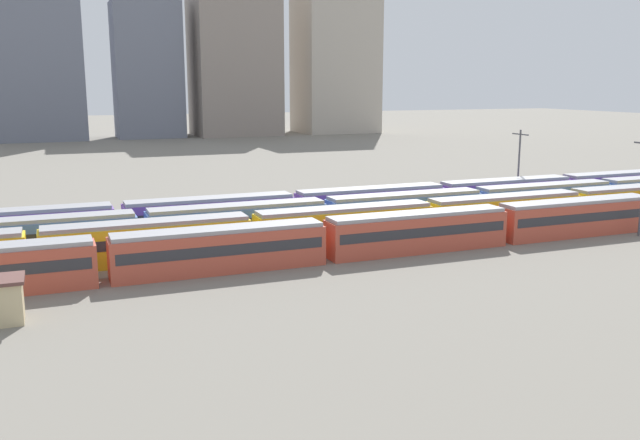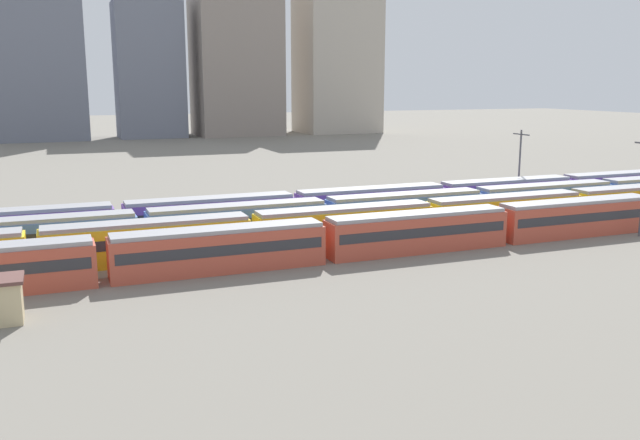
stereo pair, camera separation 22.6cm
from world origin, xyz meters
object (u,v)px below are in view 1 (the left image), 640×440
Objects in this scene: train_track_0 at (417,231)px; train_track_2 at (405,210)px; catenary_pole_1 at (519,162)px; train_track_3 at (371,203)px; train_track_1 at (345,225)px.

train_track_2 is (4.35, 10.40, 0.00)m from train_track_0.
train_track_2 is 23.41m from catenary_pole_1.
train_track_2 is at bearing -72.81° from train_track_3.
catenary_pole_1 is at bearing 23.58° from train_track_1.
catenary_pole_1 reaches higher than train_track_0.
train_track_3 is at bearing -172.21° from catenary_pole_1.
catenary_pole_1 is (31.11, 13.58, 3.45)m from train_track_1.
train_track_3 is at bearing 80.04° from train_track_0.
train_track_3 is (2.74, 15.60, 0.00)m from train_track_0.
train_track_1 is at bearing -151.35° from train_track_2.
train_track_1 is 13.07m from train_track_3.
train_track_1 is 1.00× the size of train_track_2.
train_track_0 is at bearing -45.18° from train_track_1.
train_track_3 is (7.91, 10.40, 0.00)m from train_track_1.
train_track_1 is at bearing -156.42° from catenary_pole_1.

